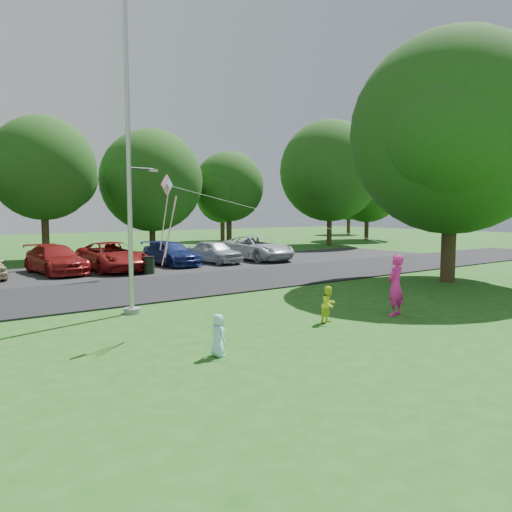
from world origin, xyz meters
TOP-DOWN VIEW (x-y plane):
  - ground at (0.00, 0.00)m, footprint 120.00×120.00m
  - park_road at (0.00, 9.00)m, footprint 60.00×6.00m
  - parking_strip at (0.00, 15.50)m, footprint 42.00×7.00m
  - flagpole at (-3.50, 5.00)m, footprint 0.50×0.50m
  - street_lamp at (-0.14, 12.61)m, footprint 1.45×0.25m
  - trash_can at (0.68, 13.00)m, footprint 0.57×0.57m
  - big_tree at (10.09, 3.11)m, footprint 9.24×8.57m
  - tree_row at (1.59, 24.23)m, footprint 64.35×11.94m
  - horizon_trees at (4.06, 33.88)m, footprint 77.46×7.20m
  - parked_cars at (0.56, 15.49)m, footprint 20.04×5.62m
  - woman at (2.64, 0.09)m, footprint 0.73×0.55m
  - child_yellow at (0.39, 0.58)m, footprint 0.55×0.46m
  - child_blue at (-3.77, -0.31)m, footprint 0.31×0.46m
  - kite at (-3.50, 2.01)m, footprint 6.58×2.23m

SIDE VIEW (x-z plane):
  - ground at x=0.00m, z-range 0.00..0.00m
  - park_road at x=0.00m, z-range 0.00..0.06m
  - parking_strip at x=0.00m, z-range 0.00..0.06m
  - trash_can at x=0.68m, z-range 0.00..0.90m
  - child_blue at x=-3.77m, z-range 0.00..0.91m
  - child_yellow at x=0.39m, z-range 0.00..1.03m
  - parked_cars at x=0.56m, z-range 0.02..1.48m
  - woman at x=2.64m, z-range 0.00..1.80m
  - street_lamp at x=-0.14m, z-range 0.52..5.66m
  - kite at x=-3.50m, z-range 2.10..4.36m
  - flagpole at x=-3.50m, z-range -0.83..9.17m
  - horizon_trees at x=4.06m, z-range 0.79..7.81m
  - tree_row at x=1.59m, z-range 0.27..11.15m
  - big_tree at x=10.09m, z-range 0.83..11.48m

